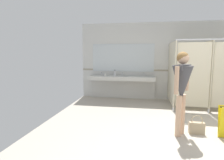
{
  "coord_description": "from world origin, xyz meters",
  "views": [
    {
      "loc": [
        -1.36,
        -3.84,
        1.63
      ],
      "look_at": [
        -2.14,
        0.65,
        1.01
      ],
      "focal_mm": 30.49,
      "sensor_mm": 36.0,
      "label": 1
    }
  ],
  "objects": [
    {
      "name": "vanity_counter",
      "position": [
        -2.17,
        2.98,
        0.62
      ],
      "size": [
        2.37,
        0.53,
        0.96
      ],
      "color": "silver",
      "rests_on": "ground_plane"
    },
    {
      "name": "paper_cup",
      "position": [
        -2.77,
        2.84,
        0.89
      ],
      "size": [
        0.07,
        0.07,
        0.08
      ],
      "primitive_type": "cylinder",
      "color": "white",
      "rests_on": "vanity_counter"
    },
    {
      "name": "mirror_panel",
      "position": [
        -2.17,
        3.17,
        1.5
      ],
      "size": [
        2.27,
        0.02,
        1.0
      ],
      "primitive_type": "cube",
      "color": "silver",
      "rests_on": "wall_back"
    },
    {
      "name": "bathroom_stalls",
      "position": [
        0.42,
        2.19,
        1.07
      ],
      "size": [
        1.95,
        1.56,
        2.04
      ],
      "color": "beige",
      "rests_on": "ground_plane"
    },
    {
      "name": "soap_dispenser",
      "position": [
        -2.45,
        3.05,
        0.94
      ],
      "size": [
        0.07,
        0.07,
        0.21
      ],
      "color": "white",
      "rests_on": "vanity_counter"
    },
    {
      "name": "wall_back_tile_band",
      "position": [
        0.0,
        3.17,
        1.05
      ],
      "size": [
        7.42,
        0.01,
        0.06
      ],
      "primitive_type": "cube",
      "color": "#9E937F",
      "rests_on": "wall_back"
    },
    {
      "name": "ground_plane",
      "position": [
        0.0,
        0.0,
        -0.05
      ],
      "size": [
        7.42,
        6.96,
        0.1
      ],
      "primitive_type": "cube",
      "color": "#B2A899"
    },
    {
      "name": "handbag",
      "position": [
        -0.28,
        0.14,
        0.13
      ],
      "size": [
        0.3,
        0.12,
        0.39
      ],
      "color": "tan",
      "rests_on": "ground_plane"
    },
    {
      "name": "person_standing",
      "position": [
        -0.63,
        0.03,
        1.07
      ],
      "size": [
        0.55,
        0.55,
        1.68
      ],
      "color": "#DBAD89",
      "rests_on": "ground_plane"
    },
    {
      "name": "wall_back",
      "position": [
        0.0,
        3.24,
        1.37
      ],
      "size": [
        7.42,
        0.12,
        2.75
      ],
      "primitive_type": "cube",
      "color": "silver",
      "rests_on": "ground_plane"
    }
  ]
}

